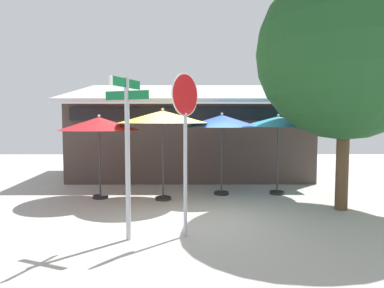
# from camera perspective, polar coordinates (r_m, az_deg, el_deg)

# --- Properties ---
(ground_plane) EXTENTS (28.00, 28.00, 0.10)m
(ground_plane) POSITION_cam_1_polar(r_m,az_deg,el_deg) (8.09, 0.18, -12.35)
(ground_plane) COLOR #ADA8A0
(cafe_building) EXTENTS (9.37, 5.22, 3.96)m
(cafe_building) POSITION_cam_1_polar(r_m,az_deg,el_deg) (13.70, -0.28, 1.03)
(cafe_building) COLOR #473833
(cafe_building) RESTS_ON ground
(street_sign_post) EXTENTS (0.85, 0.91, 3.02)m
(street_sign_post) POSITION_cam_1_polar(r_m,az_deg,el_deg) (6.18, -11.16, 0.50)
(street_sign_post) COLOR #A8AAB2
(street_sign_post) RESTS_ON ground
(stop_sign) EXTENTS (0.48, 0.67, 3.13)m
(stop_sign) POSITION_cam_1_polar(r_m,az_deg,el_deg) (6.24, -1.18, 3.72)
(stop_sign) COLOR #A8AAB2
(stop_sign) RESTS_ON ground
(patio_umbrella_crimson_left) EXTENTS (2.27, 2.27, 2.41)m
(patio_umbrella_crimson_left) POSITION_cam_1_polar(r_m,az_deg,el_deg) (9.75, -15.80, 3.30)
(patio_umbrella_crimson_left) COLOR black
(patio_umbrella_crimson_left) RESTS_ON ground
(patio_umbrella_mustard_center) EXTENTS (2.51, 2.51, 2.59)m
(patio_umbrella_mustard_center) POSITION_cam_1_polar(r_m,az_deg,el_deg) (9.22, -5.11, 4.61)
(patio_umbrella_mustard_center) COLOR black
(patio_umbrella_mustard_center) RESTS_ON ground
(patio_umbrella_royal_blue_right) EXTENTS (2.30, 2.30, 2.48)m
(patio_umbrella_royal_blue_right) POSITION_cam_1_polar(r_m,az_deg,el_deg) (9.90, 5.19, 3.88)
(patio_umbrella_royal_blue_right) COLOR black
(patio_umbrella_royal_blue_right) RESTS_ON ground
(patio_umbrella_teal_far_right) EXTENTS (2.33, 2.33, 2.44)m
(patio_umbrella_teal_far_right) POSITION_cam_1_polar(r_m,az_deg,el_deg) (10.26, 14.71, 3.67)
(patio_umbrella_teal_far_right) COLOR black
(patio_umbrella_teal_far_right) RESTS_ON ground
(shade_tree) EXTENTS (4.76, 4.34, 6.10)m
(shade_tree) POSITION_cam_1_polar(r_m,az_deg,el_deg) (9.14, 26.86, 13.70)
(shade_tree) COLOR brown
(shade_tree) RESTS_ON ground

